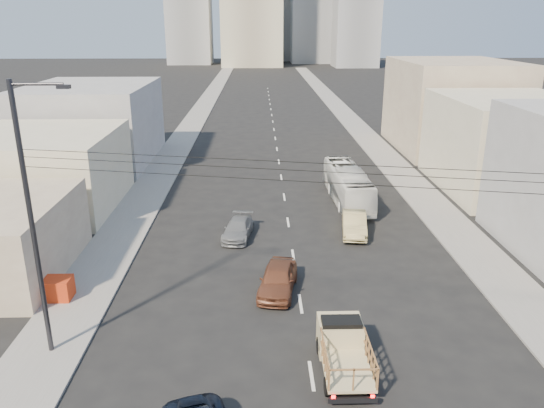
{
  "coord_description": "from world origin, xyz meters",
  "views": [
    {
      "loc": [
        -2.13,
        -16.58,
        14.0
      ],
      "look_at": [
        -1.35,
        14.0,
        3.5
      ],
      "focal_mm": 35.0,
      "sensor_mm": 36.0,
      "label": 1
    }
  ],
  "objects_px": {
    "flatbed_pickup": "(344,347)",
    "sedan_grey": "(238,229)",
    "crate_stack": "(54,288)",
    "city_bus": "(348,185)",
    "streetlamp_left": "(33,217)",
    "sedan_tan": "(354,224)",
    "sedan_brown": "(278,279)"
  },
  "relations": [
    {
      "from": "city_bus",
      "to": "flatbed_pickup",
      "type": "bearing_deg",
      "value": -101.81
    },
    {
      "from": "streetlamp_left",
      "to": "city_bus",
      "type": "bearing_deg",
      "value": 51.46
    },
    {
      "from": "sedan_brown",
      "to": "crate_stack",
      "type": "xyz_separation_m",
      "value": [
        -11.85,
        -0.64,
        -0.09
      ]
    },
    {
      "from": "flatbed_pickup",
      "to": "crate_stack",
      "type": "xyz_separation_m",
      "value": [
        -14.37,
        6.32,
        -0.4
      ]
    },
    {
      "from": "sedan_brown",
      "to": "streetlamp_left",
      "type": "height_order",
      "value": "streetlamp_left"
    },
    {
      "from": "sedan_tan",
      "to": "crate_stack",
      "type": "relative_size",
      "value": 2.53
    },
    {
      "from": "city_bus",
      "to": "sedan_grey",
      "type": "relative_size",
      "value": 2.4
    },
    {
      "from": "sedan_brown",
      "to": "sedan_grey",
      "type": "distance_m",
      "value": 8.23
    },
    {
      "from": "city_bus",
      "to": "streetlamp_left",
      "type": "height_order",
      "value": "streetlamp_left"
    },
    {
      "from": "flatbed_pickup",
      "to": "crate_stack",
      "type": "distance_m",
      "value": 15.7
    },
    {
      "from": "sedan_brown",
      "to": "sedan_grey",
      "type": "xyz_separation_m",
      "value": [
        -2.44,
        7.85,
        -0.16
      ]
    },
    {
      "from": "city_bus",
      "to": "crate_stack",
      "type": "height_order",
      "value": "city_bus"
    },
    {
      "from": "sedan_brown",
      "to": "streetlamp_left",
      "type": "xyz_separation_m",
      "value": [
        -10.25,
        -5.36,
        5.66
      ]
    },
    {
      "from": "flatbed_pickup",
      "to": "city_bus",
      "type": "bearing_deg",
      "value": 80.45
    },
    {
      "from": "crate_stack",
      "to": "sedan_brown",
      "type": "bearing_deg",
      "value": 3.09
    },
    {
      "from": "sedan_brown",
      "to": "sedan_tan",
      "type": "xyz_separation_m",
      "value": [
        5.62,
        8.28,
        -0.02
      ]
    },
    {
      "from": "sedan_brown",
      "to": "sedan_grey",
      "type": "relative_size",
      "value": 1.07
    },
    {
      "from": "city_bus",
      "to": "streetlamp_left",
      "type": "bearing_deg",
      "value": -130.81
    },
    {
      "from": "sedan_grey",
      "to": "crate_stack",
      "type": "relative_size",
      "value": 2.37
    },
    {
      "from": "city_bus",
      "to": "sedan_tan",
      "type": "relative_size",
      "value": 2.25
    },
    {
      "from": "flatbed_pickup",
      "to": "streetlamp_left",
      "type": "distance_m",
      "value": 13.93
    },
    {
      "from": "city_bus",
      "to": "sedan_brown",
      "type": "relative_size",
      "value": 2.25
    },
    {
      "from": "flatbed_pickup",
      "to": "sedan_tan",
      "type": "distance_m",
      "value": 15.56
    },
    {
      "from": "sedan_grey",
      "to": "sedan_brown",
      "type": "bearing_deg",
      "value": -64.24
    },
    {
      "from": "sedan_tan",
      "to": "streetlamp_left",
      "type": "bearing_deg",
      "value": -131.84
    },
    {
      "from": "streetlamp_left",
      "to": "crate_stack",
      "type": "relative_size",
      "value": 6.67
    },
    {
      "from": "city_bus",
      "to": "sedan_grey",
      "type": "height_order",
      "value": "city_bus"
    },
    {
      "from": "sedan_tan",
      "to": "crate_stack",
      "type": "xyz_separation_m",
      "value": [
        -17.48,
        -8.92,
        -0.06
      ]
    },
    {
      "from": "sedan_grey",
      "to": "crate_stack",
      "type": "xyz_separation_m",
      "value": [
        -9.41,
        -8.5,
        0.07
      ]
    },
    {
      "from": "sedan_tan",
      "to": "crate_stack",
      "type": "distance_m",
      "value": 19.62
    },
    {
      "from": "flatbed_pickup",
      "to": "sedan_grey",
      "type": "relative_size",
      "value": 1.03
    },
    {
      "from": "sedan_brown",
      "to": "sedan_grey",
      "type": "height_order",
      "value": "sedan_brown"
    }
  ]
}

